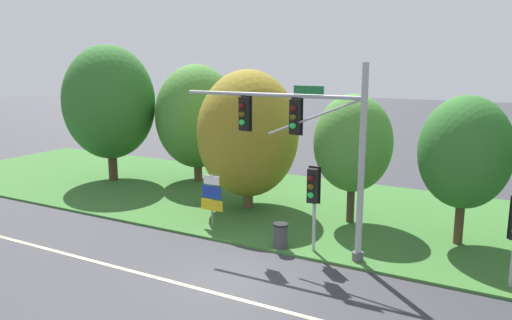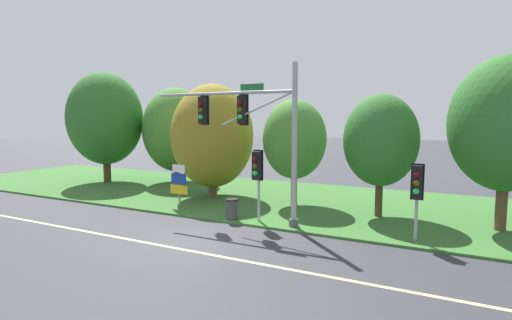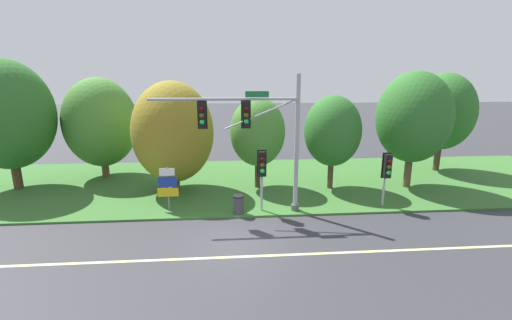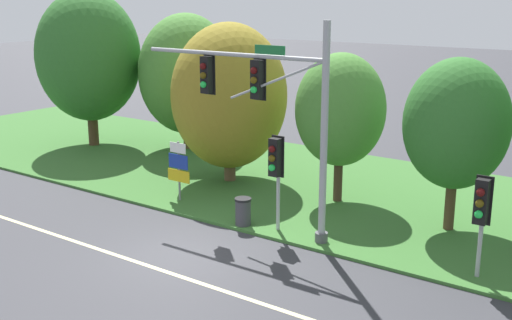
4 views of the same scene
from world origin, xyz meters
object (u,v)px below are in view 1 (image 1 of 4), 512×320
at_px(tree_left_of_mast, 197,117).
at_px(tree_tall_centre, 465,153).
at_px(traffic_signal_mast, 308,137).
at_px(pedestrian_signal_near_kerb, 313,191).
at_px(route_sign_post, 212,196).
at_px(tree_mid_verge, 353,143).
at_px(trash_bin, 281,235).
at_px(tree_behind_signpost, 248,134).
at_px(tree_nearest_road, 109,102).

bearing_deg(tree_left_of_mast, tree_tall_centre, -14.00).
xyz_separation_m(traffic_signal_mast, pedestrian_signal_near_kerb, (0.26, -0.05, -1.91)).
relative_size(route_sign_post, tree_left_of_mast, 0.34).
relative_size(traffic_signal_mast, tree_mid_verge, 1.31).
bearing_deg(trash_bin, traffic_signal_mast, 12.67).
relative_size(tree_behind_signpost, tree_tall_centre, 1.15).
distance_m(traffic_signal_mast, route_sign_post, 5.30).
height_order(tree_nearest_road, tree_tall_centre, tree_nearest_road).
bearing_deg(tree_behind_signpost, tree_left_of_mast, 147.60).
height_order(pedestrian_signal_near_kerb, tree_mid_verge, tree_mid_verge).
relative_size(pedestrian_signal_near_kerb, trash_bin, 3.38).
relative_size(route_sign_post, tree_tall_centre, 0.40).
xyz_separation_m(pedestrian_signal_near_kerb, tree_behind_signpost, (-4.80, 3.80, 1.21)).
bearing_deg(tree_mid_verge, tree_tall_centre, -6.68).
height_order(traffic_signal_mast, tree_mid_verge, traffic_signal_mast).
bearing_deg(tree_behind_signpost, trash_bin, -47.50).
distance_m(route_sign_post, trash_bin, 3.69).
height_order(traffic_signal_mast, tree_nearest_road, tree_nearest_road).
bearing_deg(tree_mid_verge, route_sign_post, -144.76).
relative_size(tree_left_of_mast, trash_bin, 7.10).
xyz_separation_m(traffic_signal_mast, tree_behind_signpost, (-4.54, 3.75, -0.70)).
bearing_deg(pedestrian_signal_near_kerb, tree_mid_verge, 88.27).
xyz_separation_m(traffic_signal_mast, route_sign_post, (-4.43, 0.54, -2.86)).
xyz_separation_m(route_sign_post, tree_left_of_mast, (-5.29, 6.50, 2.36)).
xyz_separation_m(traffic_signal_mast, tree_nearest_road, (-14.11, 4.78, 0.28)).
distance_m(tree_left_of_mast, tree_mid_verge, 10.57).
height_order(traffic_signal_mast, tree_tall_centre, traffic_signal_mast).
bearing_deg(pedestrian_signal_near_kerb, trash_bin, -172.34).
relative_size(tree_nearest_road, tree_left_of_mast, 1.16).
bearing_deg(tree_nearest_road, tree_left_of_mast, 27.21).
bearing_deg(tree_nearest_road, tree_tall_centre, -4.11).
distance_m(tree_behind_signpost, tree_tall_centre, 9.31).
height_order(tree_left_of_mast, tree_behind_signpost, tree_left_of_mast).
height_order(route_sign_post, tree_tall_centre, tree_tall_centre).
relative_size(pedestrian_signal_near_kerb, tree_tall_centre, 0.56).
bearing_deg(tree_left_of_mast, trash_bin, -39.44).
bearing_deg(tree_mid_verge, traffic_signal_mast, -95.51).
relative_size(tree_nearest_road, trash_bin, 8.25).
distance_m(tree_nearest_road, tree_tall_centre, 18.95).
bearing_deg(pedestrian_signal_near_kerb, traffic_signal_mast, 169.52).
height_order(traffic_signal_mast, tree_left_of_mast, traffic_signal_mast).
bearing_deg(tree_tall_centre, tree_mid_verge, 173.32).
height_order(route_sign_post, tree_left_of_mast, tree_left_of_mast).
xyz_separation_m(tree_nearest_road, tree_tall_centre, (18.87, -1.36, -0.98)).
height_order(tree_mid_verge, trash_bin, tree_mid_verge).
height_order(pedestrian_signal_near_kerb, tree_tall_centre, tree_tall_centre).
bearing_deg(tree_left_of_mast, route_sign_post, -50.85).
bearing_deg(tree_left_of_mast, tree_mid_verge, -17.06).
relative_size(tree_left_of_mast, tree_behind_signpost, 1.03).
distance_m(tree_left_of_mast, trash_bin, 11.84).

